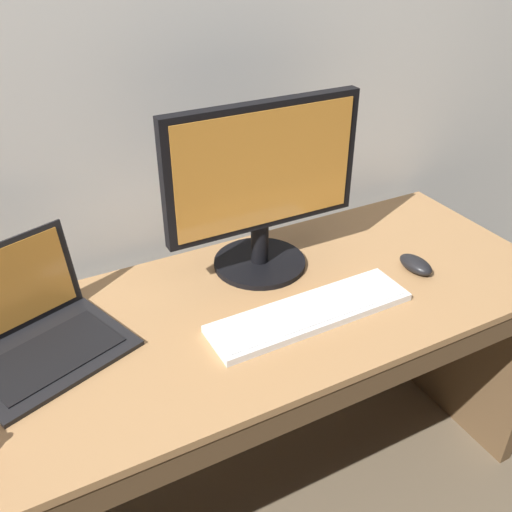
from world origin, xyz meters
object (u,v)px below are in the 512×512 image
object	(u,v)px
external_monitor	(263,183)
wired_keyboard	(311,312)
computer_mouse	(416,264)
laptop_black	(34,329)

from	to	relation	value
external_monitor	wired_keyboard	world-z (taller)	external_monitor
external_monitor	computer_mouse	distance (m)	0.46
wired_keyboard	computer_mouse	size ratio (longest dim) A/B	4.88
computer_mouse	wired_keyboard	bearing A→B (deg)	-178.60
laptop_black	external_monitor	bearing A→B (deg)	4.65
external_monitor	computer_mouse	world-z (taller)	external_monitor
laptop_black	wired_keyboard	world-z (taller)	laptop_black
laptop_black	external_monitor	xyz separation A→B (m)	(0.58, 0.05, 0.20)
laptop_black	external_monitor	world-z (taller)	external_monitor
external_monitor	wired_keyboard	distance (m)	0.33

